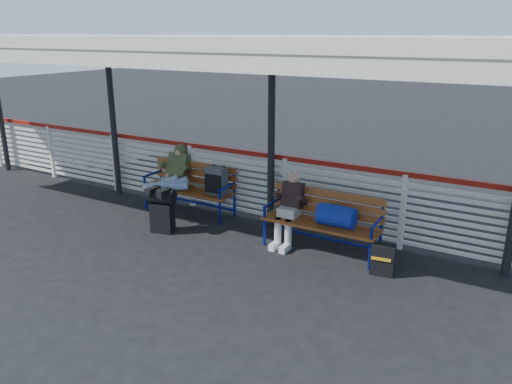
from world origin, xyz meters
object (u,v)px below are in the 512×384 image
Objects in this scene: bench_right at (329,216)px; suitcase_side at (383,260)px; luggage_stack at (162,209)px; traveler_man at (171,180)px; bench_left at (200,182)px; companion_person at (289,208)px.

suitcase_side is (0.94, -0.31, -0.37)m from bench_right.
luggage_stack is 0.47× the size of traveler_man.
bench_left reaches higher than bench_right.
luggage_stack is 0.42× the size of bench_right.
companion_person is (-0.66, -0.01, 0.01)m from bench_right.
bench_left is 1.00× the size of bench_right.
companion_person is at bearing -11.19° from bench_left.
luggage_stack reaches higher than suitcase_side.
bench_left is 4.08× the size of suitcase_side.
bench_left reaches higher than suitcase_side.
traveler_man is 1.40× the size of companion_person.
traveler_man is (-0.35, 0.67, 0.27)m from luggage_stack.
bench_left is 2.05m from companion_person.
bench_right is 1.05m from suitcase_side.
suitcase_side is (3.99, -0.34, -0.46)m from traveler_man.
bench_right reaches higher than suitcase_side.
luggage_stack is at bearing -91.78° from bench_left.
companion_person is at bearing 2.17° from luggage_stack.
luggage_stack is at bearing 177.46° from suitcase_side.
traveler_man reaches higher than bench_right.
companion_person is (2.04, 0.63, 0.18)m from luggage_stack.
suitcase_side is (3.61, -0.70, -0.39)m from bench_left.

